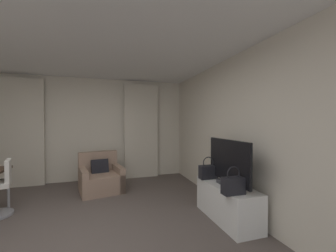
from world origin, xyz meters
The scene contains 11 objects.
ground_plane centered at (0.00, 0.00, 0.00)m, with size 12.00×12.00×0.00m, color #564C47.
wall_window centered at (0.00, 3.03, 1.30)m, with size 5.12×0.06×2.60m.
wall_right centered at (2.53, 0.00, 1.30)m, with size 0.06×6.12×2.60m.
ceiling centered at (0.00, 0.00, 2.63)m, with size 5.12×6.12×0.06m, color white.
curtain_left_panel centered at (-1.38, 2.90, 1.25)m, with size 0.90×0.06×2.50m.
curtain_right_panel centered at (1.38, 2.90, 1.25)m, with size 0.90×0.06×2.50m.
armchair centered at (0.34, 2.07, 0.27)m, with size 0.98×0.97×0.82m.
tv_console centered at (2.20, 0.10, 0.27)m, with size 0.46×1.14×0.54m.
tv_flatscreen centered at (2.20, 0.07, 0.86)m, with size 0.20×1.00×0.69m.
handbag_primary centered at (2.09, 0.49, 0.66)m, with size 0.30×0.14×0.37m.
handbag_secondary centered at (2.04, -0.28, 0.66)m, with size 0.30×0.14×0.37m.
Camera 1 is at (0.42, -2.60, 1.49)m, focal length 22.05 mm.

